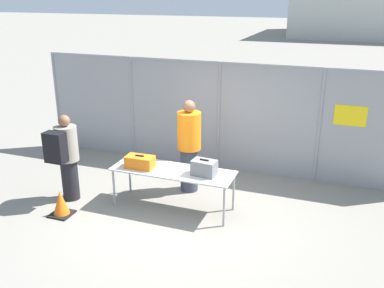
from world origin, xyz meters
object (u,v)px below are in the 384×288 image
(suitcase_grey, at_px, (204,168))
(security_worker_near, at_px, (189,145))
(inspection_table, at_px, (173,173))
(utility_trailer, at_px, (297,133))
(traffic_cone, at_px, (61,204))
(traveler_hooded, at_px, (66,155))
(suitcase_orange, at_px, (140,162))

(suitcase_grey, xyz_separation_m, security_worker_near, (-0.58, 0.82, 0.06))
(inspection_table, relative_size, utility_trailer, 0.59)
(security_worker_near, height_order, utility_trailer, security_worker_near)
(utility_trailer, relative_size, traffic_cone, 7.97)
(traveler_hooded, height_order, security_worker_near, security_worker_near)
(suitcase_orange, relative_size, security_worker_near, 0.28)
(inspection_table, distance_m, traffic_cone, 2.03)
(suitcase_grey, distance_m, traveler_hooded, 2.57)
(utility_trailer, bearing_deg, traveler_hooded, -130.41)
(traveler_hooded, distance_m, security_worker_near, 2.30)
(suitcase_orange, distance_m, traffic_cone, 1.56)
(traveler_hooded, xyz_separation_m, utility_trailer, (3.64, 4.28, -0.48))
(traffic_cone, bearing_deg, suitcase_grey, 21.41)
(suitcase_grey, xyz_separation_m, traffic_cone, (-2.33, -0.92, -0.67))
(utility_trailer, bearing_deg, security_worker_near, -118.52)
(suitcase_orange, distance_m, security_worker_near, 1.09)
(suitcase_orange, bearing_deg, inspection_table, 9.77)
(inspection_table, distance_m, utility_trailer, 4.25)
(traveler_hooded, height_order, utility_trailer, traveler_hooded)
(traffic_cone, bearing_deg, suitcase_orange, 35.39)
(suitcase_orange, xyz_separation_m, traffic_cone, (-1.16, -0.82, -0.64))
(security_worker_near, relative_size, traffic_cone, 3.93)
(security_worker_near, bearing_deg, suitcase_orange, 56.28)
(suitcase_grey, distance_m, traffic_cone, 2.59)
(inspection_table, distance_m, suitcase_orange, 0.62)
(traveler_hooded, relative_size, utility_trailer, 0.45)
(suitcase_orange, xyz_separation_m, suitcase_grey, (1.18, 0.09, 0.02))
(suitcase_grey, distance_m, utility_trailer, 4.08)
(inspection_table, relative_size, security_worker_near, 1.20)
(security_worker_near, distance_m, traffic_cone, 2.57)
(inspection_table, xyz_separation_m, traveler_hooded, (-1.96, -0.38, 0.21))
(suitcase_grey, height_order, traveler_hooded, traveler_hooded)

